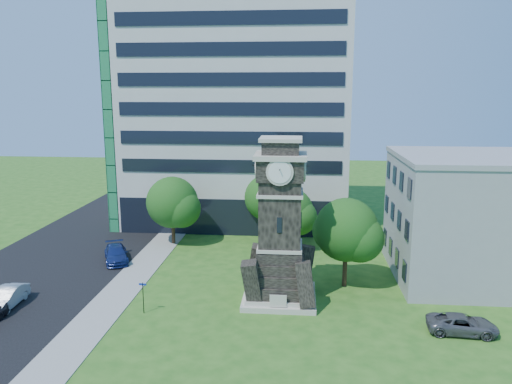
# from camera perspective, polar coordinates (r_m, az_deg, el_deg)

# --- Properties ---
(ground) EXTENTS (160.00, 160.00, 0.00)m
(ground) POSITION_cam_1_polar(r_m,az_deg,el_deg) (37.06, -2.21, -13.17)
(ground) COLOR #275919
(ground) RESTS_ON ground
(sidewalk) EXTENTS (3.00, 70.00, 0.06)m
(sidewalk) POSITION_cam_1_polar(r_m,az_deg,el_deg) (43.64, -14.00, -9.57)
(sidewalk) COLOR gray
(sidewalk) RESTS_ON ground
(street) EXTENTS (14.00, 80.00, 0.02)m
(street) POSITION_cam_1_polar(r_m,az_deg,el_deg) (47.04, -23.95, -8.71)
(street) COLOR black
(street) RESTS_ON ground
(clock_tower) EXTENTS (5.40, 5.40, 12.22)m
(clock_tower) POSITION_cam_1_polar(r_m,az_deg,el_deg) (36.85, 2.77, -4.55)
(clock_tower) COLOR beige
(clock_tower) RESTS_ON ground
(office_tall) EXTENTS (26.20, 15.11, 28.60)m
(office_tall) POSITION_cam_1_polar(r_m,az_deg,el_deg) (59.72, -2.24, 10.31)
(office_tall) COLOR silver
(office_tall) RESTS_ON ground
(office_low) EXTENTS (15.20, 12.20, 10.40)m
(office_low) POSITION_cam_1_polar(r_m,az_deg,el_deg) (45.41, 25.05, -2.66)
(office_low) COLOR #949699
(office_low) RESTS_ON ground
(car_street_mid) EXTENTS (1.69, 4.33, 1.41)m
(car_street_mid) POSITION_cam_1_polar(r_m,az_deg,el_deg) (41.25, -26.60, -10.75)
(car_street_mid) COLOR #B6BABF
(car_street_mid) RESTS_ON ground
(car_street_north) EXTENTS (3.76, 5.22, 1.40)m
(car_street_north) POSITION_cam_1_polar(r_m,az_deg,el_deg) (48.06, -15.70, -6.83)
(car_street_north) COLOR navy
(car_street_north) RESTS_ON ground
(car_east_lot) EXTENTS (4.60, 2.38, 1.24)m
(car_east_lot) POSITION_cam_1_polar(r_m,az_deg,el_deg) (36.00, 22.51, -13.79)
(car_east_lot) COLOR #515256
(car_east_lot) RESTS_ON ground
(park_bench) EXTENTS (2.01, 0.54, 1.04)m
(park_bench) POSITION_cam_1_polar(r_m,az_deg,el_deg) (38.13, 3.35, -11.55)
(park_bench) COLOR black
(park_bench) RESTS_ON ground
(street_sign) EXTENTS (0.55, 0.06, 2.30)m
(street_sign) POSITION_cam_1_polar(r_m,az_deg,el_deg) (36.64, -12.78, -11.30)
(street_sign) COLOR black
(street_sign) RESTS_ON ground
(tree_nw) EXTENTS (5.76, 5.23, 6.98)m
(tree_nw) POSITION_cam_1_polar(r_m,az_deg,el_deg) (51.25, -9.46, -1.37)
(tree_nw) COLOR #332114
(tree_nw) RESTS_ON ground
(tree_nc) EXTENTS (5.57, 5.07, 6.79)m
(tree_nc) POSITION_cam_1_polar(r_m,az_deg,el_deg) (53.38, 1.46, -0.80)
(tree_nc) COLOR #332114
(tree_nc) RESTS_ON ground
(tree_ne) EXTENTS (5.20, 4.73, 6.16)m
(tree_ne) POSITION_cam_1_polar(r_m,az_deg,el_deg) (49.26, 3.92, -2.41)
(tree_ne) COLOR #332114
(tree_ne) RESTS_ON ground
(tree_east) EXTENTS (5.56, 5.05, 7.23)m
(tree_east) POSITION_cam_1_polar(r_m,az_deg,el_deg) (40.16, 10.37, -4.52)
(tree_east) COLOR #332114
(tree_east) RESTS_ON ground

